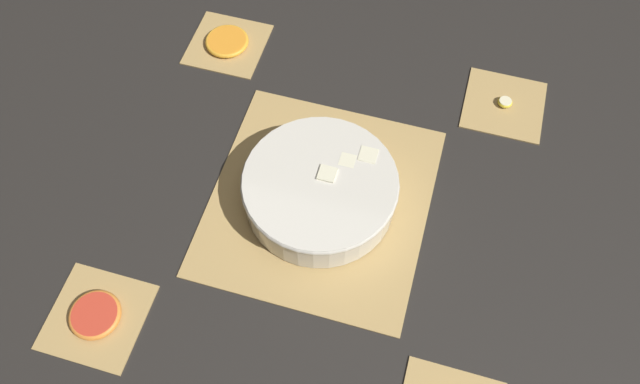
% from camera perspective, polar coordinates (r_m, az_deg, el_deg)
% --- Properties ---
extents(ground_plane, '(6.00, 6.00, 0.00)m').
position_cam_1_polar(ground_plane, '(1.12, 0.00, -0.84)').
color(ground_plane, black).
extents(bamboo_mat_center, '(0.42, 0.38, 0.01)m').
position_cam_1_polar(bamboo_mat_center, '(1.12, 0.00, -0.77)').
color(bamboo_mat_center, tan).
rests_on(bamboo_mat_center, ground_plane).
extents(coaster_mat_near_left, '(0.15, 0.15, 0.01)m').
position_cam_1_polar(coaster_mat_near_left, '(1.36, -8.45, 13.25)').
color(coaster_mat_near_left, tan).
rests_on(coaster_mat_near_left, ground_plane).
extents(coaster_mat_near_right, '(0.15, 0.15, 0.01)m').
position_cam_1_polar(coaster_mat_near_right, '(1.10, -19.73, -10.67)').
color(coaster_mat_near_right, tan).
rests_on(coaster_mat_near_right, ground_plane).
extents(coaster_mat_far_left, '(0.15, 0.15, 0.01)m').
position_cam_1_polar(coaster_mat_far_left, '(1.29, 16.48, 7.69)').
color(coaster_mat_far_left, tan).
rests_on(coaster_mat_far_left, ground_plane).
extents(fruit_salad_bowl, '(0.27, 0.27, 0.07)m').
position_cam_1_polar(fruit_salad_bowl, '(1.09, 0.01, 0.31)').
color(fruit_salad_bowl, silver).
rests_on(fruit_salad_bowl, bamboo_mat_center).
extents(orange_slice_whole, '(0.09, 0.09, 0.01)m').
position_cam_1_polar(orange_slice_whole, '(1.35, -8.50, 13.48)').
color(orange_slice_whole, orange).
rests_on(orange_slice_whole, coaster_mat_near_left).
extents(banana_coin_single, '(0.03, 0.03, 0.01)m').
position_cam_1_polar(banana_coin_single, '(1.29, 16.56, 7.89)').
color(banana_coin_single, '#F4EABC').
rests_on(banana_coin_single, coaster_mat_far_left).
extents(grapefruit_slice, '(0.08, 0.08, 0.01)m').
position_cam_1_polar(grapefruit_slice, '(1.09, -19.87, -10.52)').
color(grapefruit_slice, red).
rests_on(grapefruit_slice, coaster_mat_near_right).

